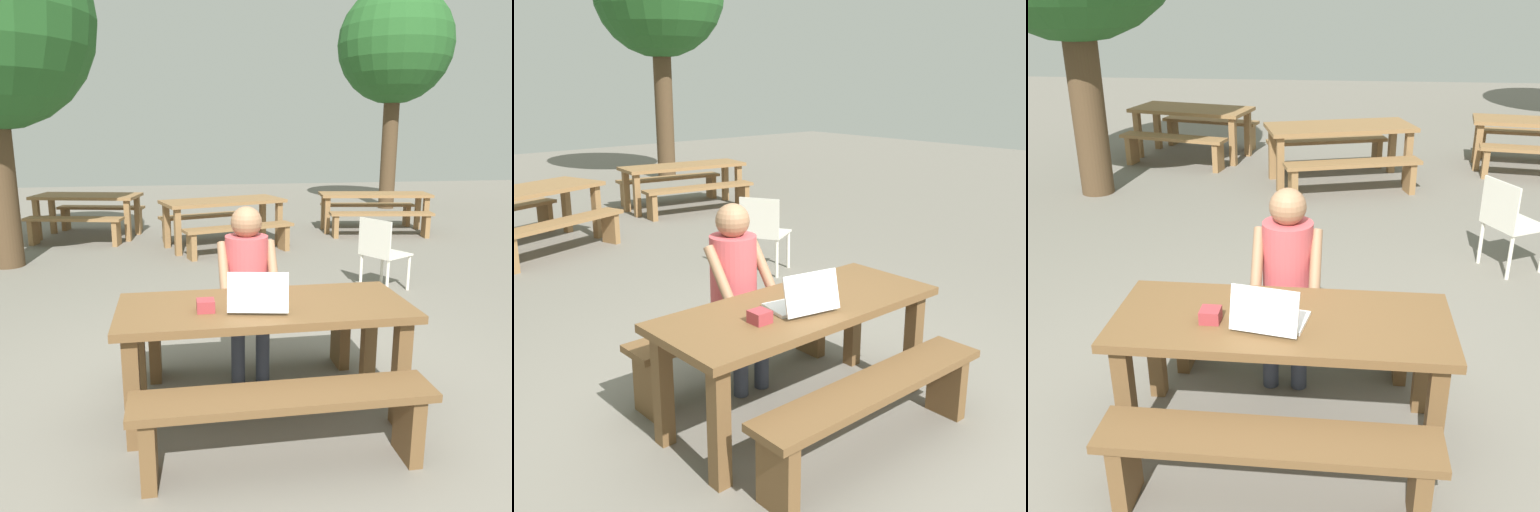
% 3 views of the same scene
% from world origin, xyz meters
% --- Properties ---
extents(ground_plane, '(30.00, 30.00, 0.00)m').
position_xyz_m(ground_plane, '(0.00, 0.00, 0.00)').
color(ground_plane, slate).
extents(picnic_table_front, '(1.81, 0.74, 0.74)m').
position_xyz_m(picnic_table_front, '(0.00, 0.00, 0.62)').
color(picnic_table_front, brown).
rests_on(picnic_table_front, ground).
extents(bench_near, '(1.62, 0.30, 0.45)m').
position_xyz_m(bench_near, '(0.00, -0.61, 0.34)').
color(bench_near, brown).
rests_on(bench_near, ground).
extents(bench_far, '(1.62, 0.30, 0.45)m').
position_xyz_m(bench_far, '(0.00, 0.61, 0.34)').
color(bench_far, brown).
rests_on(bench_far, ground).
extents(laptop, '(0.41, 0.36, 0.25)m').
position_xyz_m(laptop, '(-0.05, -0.09, 0.80)').
color(laptop, white).
rests_on(laptop, picnic_table_front).
extents(small_pouch, '(0.11, 0.11, 0.07)m').
position_xyz_m(small_pouch, '(-0.37, -0.07, 0.78)').
color(small_pouch, '#993338').
rests_on(small_pouch, picnic_table_front).
extents(person_seated, '(0.42, 0.41, 1.27)m').
position_xyz_m(person_seated, '(-0.03, 0.57, 0.75)').
color(person_seated, '#333847').
rests_on(person_seated, ground).
extents(plastic_chair, '(0.60, 0.60, 0.84)m').
position_xyz_m(plastic_chair, '(1.78, 2.41, 0.46)').
color(plastic_chair, silver).
rests_on(plastic_chair, ground).
extents(picnic_table_mid, '(2.04, 0.94, 0.70)m').
position_xyz_m(picnic_table_mid, '(3.07, 5.91, 0.59)').
color(picnic_table_mid, olive).
rests_on(picnic_table_mid, ground).
extents(bench_mid_south, '(1.79, 0.56, 0.44)m').
position_xyz_m(bench_mid_south, '(2.99, 5.35, 0.33)').
color(bench_mid_south, olive).
rests_on(bench_mid_south, ground).
extents(bench_mid_north, '(1.79, 0.56, 0.44)m').
position_xyz_m(bench_mid_north, '(3.15, 6.46, 0.33)').
color(bench_mid_north, olive).
rests_on(bench_mid_north, ground).
extents(picnic_table_distant, '(2.03, 1.29, 0.75)m').
position_xyz_m(picnic_table_distant, '(0.23, 5.06, 0.64)').
color(picnic_table_distant, olive).
rests_on(picnic_table_distant, ground).
extents(bench_distant_south, '(1.71, 0.77, 0.43)m').
position_xyz_m(bench_distant_south, '(0.41, 4.45, 0.33)').
color(bench_distant_south, olive).
rests_on(bench_distant_south, ground).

